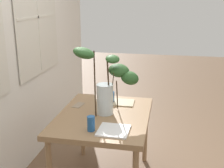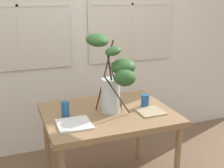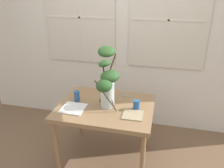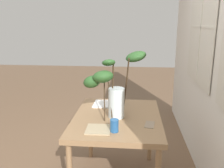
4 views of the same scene
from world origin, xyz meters
TOP-DOWN VIEW (x-y plane):
  - back_wall_with_windows at (-0.00, 0.98)m, footprint 4.59×0.14m
  - dining_table at (0.00, 0.00)m, footprint 1.10×0.87m
  - vase_with_branches at (0.03, -0.04)m, footprint 0.38×0.65m
  - drinking_glass_blue_left at (-0.37, 0.03)m, footprint 0.07×0.07m
  - drinking_glass_blue_right at (0.36, -0.00)m, footprint 0.07×0.07m
  - plate_square_left at (-0.34, -0.16)m, footprint 0.27×0.27m
  - plate_square_right at (0.34, -0.14)m, footprint 0.22×0.22m
  - napkin_folded at (0.19, 0.31)m, footprint 0.17×0.11m

SIDE VIEW (x-z plane):
  - dining_table at x=0.00m, z-range 0.31..1.07m
  - napkin_folded at x=0.19m, z-range 0.76..0.77m
  - plate_square_right at x=0.34m, z-range 0.76..0.78m
  - plate_square_left at x=-0.34m, z-range 0.76..0.78m
  - drinking_glass_blue_right at x=0.36m, z-range 0.76..0.87m
  - drinking_glass_blue_left at x=-0.37m, z-range 0.76..0.89m
  - vase_with_branches at x=0.03m, z-range 0.75..1.43m
  - back_wall_with_windows at x=0.00m, z-range 0.01..2.62m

